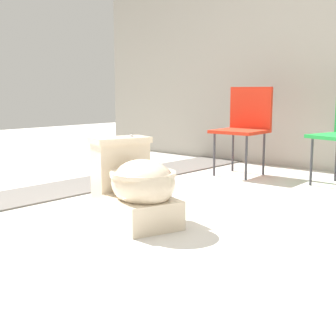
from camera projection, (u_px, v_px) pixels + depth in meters
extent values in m
plane|color=beige|center=(150.00, 220.00, 2.92)|extent=(14.00, 14.00, 0.00)
cube|color=#605B56|center=(93.00, 183.00, 4.05)|extent=(0.56, 8.00, 0.01)
cube|color=beige|center=(136.00, 209.00, 2.86)|extent=(0.68, 0.51, 0.17)
ellipsoid|color=beige|center=(143.00, 183.00, 2.74)|extent=(0.53, 0.48, 0.28)
cylinder|color=beige|center=(143.00, 174.00, 2.73)|extent=(0.49, 0.49, 0.03)
cube|color=beige|center=(120.00, 166.00, 3.00)|extent=(0.28, 0.38, 0.30)
cube|color=beige|center=(120.00, 140.00, 2.97)|extent=(0.31, 0.41, 0.04)
cylinder|color=silver|center=(131.00, 136.00, 3.01)|extent=(0.02, 0.02, 0.01)
cube|color=red|center=(240.00, 131.00, 4.40)|extent=(0.46, 0.46, 0.03)
cube|color=red|center=(251.00, 108.00, 4.52)|extent=(0.44, 0.06, 0.40)
cylinder|color=#38383D|center=(246.00, 158.00, 4.20)|extent=(0.02, 0.02, 0.40)
cylinder|color=#38383D|center=(214.00, 155.00, 4.41)|extent=(0.02, 0.02, 0.40)
cylinder|color=#38383D|center=(264.00, 154.00, 4.46)|extent=(0.02, 0.02, 0.40)
cylinder|color=#38383D|center=(233.00, 151.00, 4.67)|extent=(0.02, 0.02, 0.40)
cylinder|color=#38383D|center=(311.00, 162.00, 3.96)|extent=(0.02, 0.02, 0.40)
cylinder|color=#38383D|center=(336.00, 159.00, 4.15)|extent=(0.02, 0.02, 0.40)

